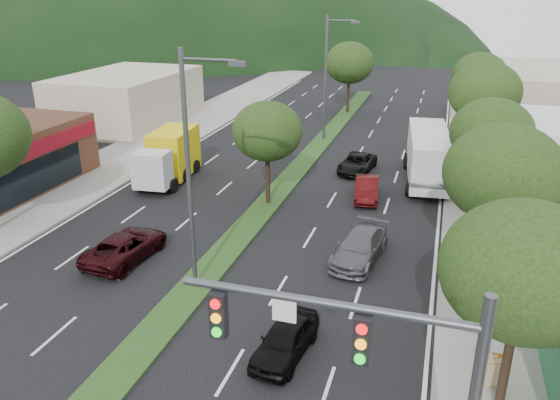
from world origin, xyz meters
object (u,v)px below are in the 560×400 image
(traffic_signal, at_px, (391,387))
(tree_r_d, at_px, (485,92))
(tree_med_near, at_px, (267,131))
(car_queue_a, at_px, (285,339))
(streetlight_mid, at_px, (328,73))
(motorhome, at_px, (428,155))
(box_truck, at_px, (170,157))
(tree_r_c, at_px, (492,133))
(car_queue_c, at_px, (367,189))
(suv_maroon, at_px, (126,246))
(car_queue_b, at_px, (360,247))
(a_frame_sign, at_px, (493,369))
(streetlight_near, at_px, (193,164))
(tree_r_a, at_px, (524,271))
(car_queue_d, at_px, (357,163))
(tree_med_far, at_px, (350,63))
(tree_r_e, at_px, (479,75))
(tree_r_b, at_px, (503,174))

(traffic_signal, distance_m, tree_r_d, 31.68)
(tree_med_near, bearing_deg, car_queue_a, -69.40)
(streetlight_mid, height_order, motorhome, streetlight_mid)
(traffic_signal, relative_size, box_truck, 1.05)
(tree_r_c, relative_size, car_queue_c, 1.65)
(suv_maroon, distance_m, car_queue_a, 10.38)
(traffic_signal, relative_size, car_queue_b, 1.51)
(car_queue_b, xyz_separation_m, a_frame_sign, (5.47, -7.60, 0.08))
(suv_maroon, bearing_deg, car_queue_a, 157.23)
(tree_med_near, distance_m, streetlight_near, 10.07)
(tree_r_a, xyz_separation_m, car_queue_d, (-7.96, 21.59, -4.21))
(tree_med_near, relative_size, tree_med_far, 0.87)
(tree_r_c, bearing_deg, a_frame_sign, -90.76)
(tree_med_near, height_order, streetlight_mid, streetlight_mid)
(tree_r_d, height_order, car_queue_a, tree_r_d)
(streetlight_mid, bearing_deg, box_truck, -121.84)
(tree_r_c, bearing_deg, streetlight_mid, 132.22)
(tree_r_e, bearing_deg, car_queue_a, -101.20)
(tree_med_near, xyz_separation_m, box_truck, (-7.61, 2.42, -2.92))
(traffic_signal, xyz_separation_m, tree_r_c, (2.97, 21.54, 0.10))
(car_queue_d, distance_m, box_truck, 12.78)
(tree_med_near, relative_size, a_frame_sign, 4.41)
(tree_r_b, relative_size, streetlight_mid, 0.69)
(tree_r_d, relative_size, motorhome, 0.82)
(tree_med_near, distance_m, suv_maroon, 10.30)
(streetlight_near, distance_m, box_truck, 15.23)
(suv_maroon, height_order, car_queue_c, suv_maroon)
(traffic_signal, bearing_deg, car_queue_d, 100.42)
(car_queue_a, relative_size, car_queue_d, 0.84)
(tree_med_far, xyz_separation_m, car_queue_b, (6.33, -31.47, -4.33))
(tree_med_far, xyz_separation_m, motorhome, (8.73, -19.00, -3.26))
(tree_r_c, relative_size, car_queue_d, 1.48)
(streetlight_mid, relative_size, suv_maroon, 2.10)
(traffic_signal, height_order, tree_r_b, tree_r_b)
(streetlight_near, height_order, streetlight_mid, same)
(tree_r_e, distance_m, car_queue_b, 28.37)
(car_queue_a, xyz_separation_m, box_truck, (-12.62, 15.74, 0.88))
(car_queue_d, bearing_deg, car_queue_c, -68.90)
(streetlight_near, bearing_deg, suv_maroon, 162.49)
(tree_r_b, relative_size, tree_r_e, 1.03)
(tree_r_e, height_order, a_frame_sign, tree_r_e)
(traffic_signal, bearing_deg, streetlight_mid, 104.33)
(tree_r_d, bearing_deg, tree_med_far, 130.60)
(tree_r_e, bearing_deg, tree_r_c, -90.00)
(tree_r_a, height_order, a_frame_sign, tree_r_a)
(suv_maroon, bearing_deg, tree_med_near, -111.94)
(motorhome, bearing_deg, a_frame_sign, -87.09)
(streetlight_mid, bearing_deg, suv_maroon, -100.66)
(traffic_signal, xyz_separation_m, box_truck, (-16.64, 21.96, -3.14))
(box_truck, bearing_deg, tree_med_near, 157.01)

